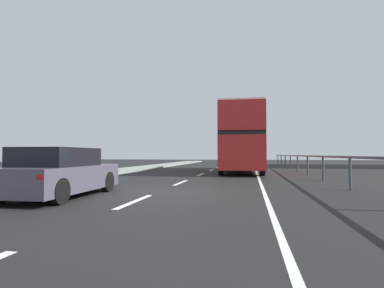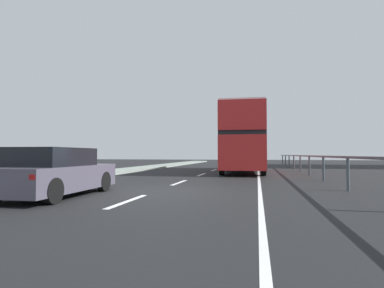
# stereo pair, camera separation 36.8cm
# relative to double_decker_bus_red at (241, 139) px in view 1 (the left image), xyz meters

# --- Properties ---
(ground_plane) EXTENTS (73.35, 120.00, 0.10)m
(ground_plane) POSITION_rel_double_decker_bus_red_xyz_m (-2.28, -11.87, -2.30)
(ground_plane) COLOR black
(near_sidewalk_kerb) EXTENTS (2.36, 80.00, 0.14)m
(near_sidewalk_kerb) POSITION_rel_double_decker_bus_red_xyz_m (-8.27, -11.87, -2.18)
(near_sidewalk_kerb) COLOR gray
(near_sidewalk_kerb) RESTS_ON ground
(lane_paint_markings) EXTENTS (3.47, 46.00, 0.01)m
(lane_paint_markings) POSITION_rel_double_decker_bus_red_xyz_m (-0.23, -3.10, -2.25)
(lane_paint_markings) COLOR silver
(lane_paint_markings) RESTS_ON ground
(bridge_side_railing) EXTENTS (0.10, 42.00, 1.15)m
(bridge_side_railing) POSITION_rel_double_decker_bus_red_xyz_m (3.89, -2.87, -1.32)
(bridge_side_railing) COLOR #434B53
(bridge_side_railing) RESTS_ON ground
(double_decker_bus_red) EXTENTS (2.94, 10.72, 4.20)m
(double_decker_bus_red) POSITION_rel_double_decker_bus_red_xyz_m (0.00, 0.00, 0.00)
(double_decker_bus_red) COLOR #AF2020
(double_decker_bus_red) RESTS_ON ground
(hatchback_car_near) EXTENTS (1.88, 4.09, 1.39)m
(hatchback_car_near) POSITION_rel_double_decker_bus_red_xyz_m (-4.68, -13.65, -1.58)
(hatchback_car_near) COLOR #494654
(hatchback_car_near) RESTS_ON ground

